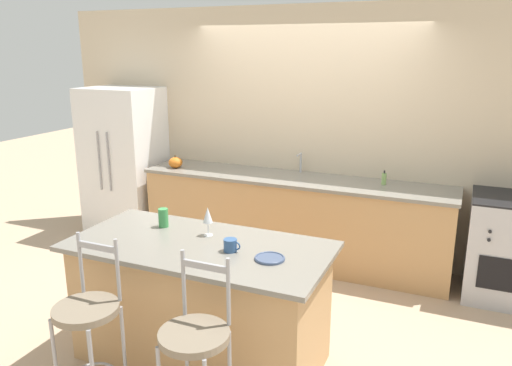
{
  "coord_description": "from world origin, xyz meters",
  "views": [
    {
      "loc": [
        1.66,
        -4.47,
        2.26
      ],
      "look_at": [
        -0.01,
        -0.61,
        1.12
      ],
      "focal_mm": 35.0,
      "sensor_mm": 36.0,
      "label": 1
    }
  ],
  "objects_px": {
    "bar_stool_far": "(195,351)",
    "wine_glass": "(208,216)",
    "coffee_mug": "(231,245)",
    "soap_bottle": "(384,179)",
    "oven_range": "(511,249)",
    "refrigerator": "(125,163)",
    "pumpkin_decoration": "(176,162)",
    "bar_stool_near": "(88,324)",
    "dinner_plate": "(270,258)",
    "tumbler_cup": "(163,218)"
  },
  "relations": [
    {
      "from": "bar_stool_near",
      "to": "coffee_mug",
      "type": "xyz_separation_m",
      "value": [
        0.64,
        0.71,
        0.37
      ]
    },
    {
      "from": "pumpkin_decoration",
      "to": "coffee_mug",
      "type": "bearing_deg",
      "value": -49.23
    },
    {
      "from": "coffee_mug",
      "to": "pumpkin_decoration",
      "type": "height_order",
      "value": "pumpkin_decoration"
    },
    {
      "from": "soap_bottle",
      "to": "oven_range",
      "type": "bearing_deg",
      "value": -5.08
    },
    {
      "from": "oven_range",
      "to": "dinner_plate",
      "type": "distance_m",
      "value": 2.59
    },
    {
      "from": "coffee_mug",
      "to": "tumbler_cup",
      "type": "distance_m",
      "value": 0.73
    },
    {
      "from": "refrigerator",
      "to": "pumpkin_decoration",
      "type": "xyz_separation_m",
      "value": [
        0.78,
        -0.09,
        0.09
      ]
    },
    {
      "from": "wine_glass",
      "to": "coffee_mug",
      "type": "relative_size",
      "value": 1.78
    },
    {
      "from": "wine_glass",
      "to": "dinner_plate",
      "type": "bearing_deg",
      "value": -21.05
    },
    {
      "from": "oven_range",
      "to": "dinner_plate",
      "type": "xyz_separation_m",
      "value": [
        -1.58,
        -2.01,
        0.44
      ]
    },
    {
      "from": "refrigerator",
      "to": "dinner_plate",
      "type": "xyz_separation_m",
      "value": [
        2.7,
        -2.0,
        0.02
      ]
    },
    {
      "from": "coffee_mug",
      "to": "oven_range",
      "type": "bearing_deg",
      "value": 46.65
    },
    {
      "from": "refrigerator",
      "to": "coffee_mug",
      "type": "height_order",
      "value": "refrigerator"
    },
    {
      "from": "pumpkin_decoration",
      "to": "soap_bottle",
      "type": "relative_size",
      "value": 1.09
    },
    {
      "from": "refrigerator",
      "to": "wine_glass",
      "type": "relative_size",
      "value": 8.29
    },
    {
      "from": "oven_range",
      "to": "pumpkin_decoration",
      "type": "bearing_deg",
      "value": -178.32
    },
    {
      "from": "oven_range",
      "to": "wine_glass",
      "type": "bearing_deg",
      "value": -140.43
    },
    {
      "from": "refrigerator",
      "to": "soap_bottle",
      "type": "height_order",
      "value": "refrigerator"
    },
    {
      "from": "refrigerator",
      "to": "dinner_plate",
      "type": "bearing_deg",
      "value": -36.43
    },
    {
      "from": "soap_bottle",
      "to": "dinner_plate",
      "type": "bearing_deg",
      "value": -100.29
    },
    {
      "from": "oven_range",
      "to": "refrigerator",
      "type": "bearing_deg",
      "value": -179.85
    },
    {
      "from": "wine_glass",
      "to": "coffee_mug",
      "type": "distance_m",
      "value": 0.37
    },
    {
      "from": "coffee_mug",
      "to": "soap_bottle",
      "type": "bearing_deg",
      "value": 72.01
    },
    {
      "from": "dinner_plate",
      "to": "coffee_mug",
      "type": "bearing_deg",
      "value": 175.88
    },
    {
      "from": "dinner_plate",
      "to": "pumpkin_decoration",
      "type": "xyz_separation_m",
      "value": [
        -1.92,
        1.9,
        0.07
      ]
    },
    {
      "from": "refrigerator",
      "to": "tumbler_cup",
      "type": "bearing_deg",
      "value": -45.49
    },
    {
      "from": "dinner_plate",
      "to": "tumbler_cup",
      "type": "bearing_deg",
      "value": 165.82
    },
    {
      "from": "oven_range",
      "to": "coffee_mug",
      "type": "height_order",
      "value": "coffee_mug"
    },
    {
      "from": "bar_stool_far",
      "to": "wine_glass",
      "type": "bearing_deg",
      "value": 113.92
    },
    {
      "from": "coffee_mug",
      "to": "pumpkin_decoration",
      "type": "relative_size",
      "value": 0.77
    },
    {
      "from": "wine_glass",
      "to": "soap_bottle",
      "type": "distance_m",
      "value": 2.12
    },
    {
      "from": "refrigerator",
      "to": "coffee_mug",
      "type": "bearing_deg",
      "value": -39.35
    },
    {
      "from": "wine_glass",
      "to": "tumbler_cup",
      "type": "xyz_separation_m",
      "value": [
        -0.41,
        0.03,
        -0.08
      ]
    },
    {
      "from": "bar_stool_near",
      "to": "bar_stool_far",
      "type": "bearing_deg",
      "value": 1.24
    },
    {
      "from": "bar_stool_far",
      "to": "coffee_mug",
      "type": "distance_m",
      "value": 0.79
    },
    {
      "from": "dinner_plate",
      "to": "coffee_mug",
      "type": "distance_m",
      "value": 0.3
    },
    {
      "from": "oven_range",
      "to": "bar_stool_near",
      "type": "bearing_deg",
      "value": -133.05
    },
    {
      "from": "oven_range",
      "to": "bar_stool_far",
      "type": "relative_size",
      "value": 0.85
    },
    {
      "from": "tumbler_cup",
      "to": "coffee_mug",
      "type": "bearing_deg",
      "value": -18.27
    },
    {
      "from": "bar_stool_far",
      "to": "soap_bottle",
      "type": "bearing_deg",
      "value": 78.51
    },
    {
      "from": "tumbler_cup",
      "to": "refrigerator",
      "type": "bearing_deg",
      "value": 134.51
    },
    {
      "from": "refrigerator",
      "to": "dinner_plate",
      "type": "relative_size",
      "value": 8.96
    },
    {
      "from": "bar_stool_near",
      "to": "tumbler_cup",
      "type": "distance_m",
      "value": 1.02
    },
    {
      "from": "bar_stool_near",
      "to": "oven_range",
      "type": "bearing_deg",
      "value": 46.95
    },
    {
      "from": "wine_glass",
      "to": "pumpkin_decoration",
      "type": "xyz_separation_m",
      "value": [
        -1.34,
        1.68,
        -0.07
      ]
    },
    {
      "from": "refrigerator",
      "to": "pumpkin_decoration",
      "type": "bearing_deg",
      "value": -6.65
    },
    {
      "from": "bar_stool_far",
      "to": "coffee_mug",
      "type": "bearing_deg",
      "value": 99.25
    },
    {
      "from": "refrigerator",
      "to": "dinner_plate",
      "type": "height_order",
      "value": "refrigerator"
    },
    {
      "from": "pumpkin_decoration",
      "to": "wine_glass",
      "type": "bearing_deg",
      "value": -51.45
    },
    {
      "from": "oven_range",
      "to": "bar_stool_far",
      "type": "bearing_deg",
      "value": -123.32
    }
  ]
}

